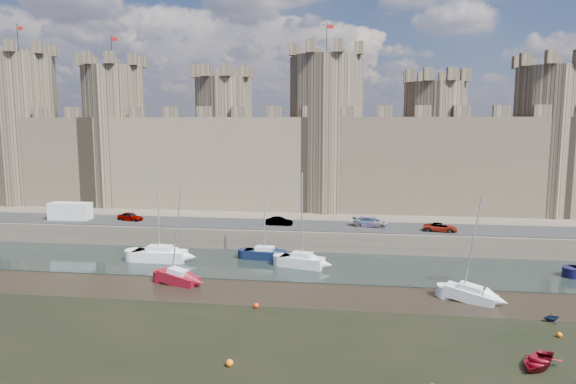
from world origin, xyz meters
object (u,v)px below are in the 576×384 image
car_0 (130,217)px  van (70,211)px  sailboat_0 (160,254)px  sailboat_2 (302,260)px  car_3 (440,228)px  car_2 (371,222)px  car_1 (279,221)px  sailboat_1 (265,253)px  sailboat_4 (178,277)px  sailboat_5 (470,294)px

car_0 → van: 8.42m
sailboat_0 → sailboat_2: 16.28m
car_3 → van: 48.83m
car_0 → car_2: car_2 is taller
car_1 → car_3: 20.03m
car_1 → sailboat_1: size_ratio=0.37×
sailboat_1 → sailboat_4: 12.18m
car_2 → sailboat_4: 26.49m
van → sailboat_5: size_ratio=0.59×
car_0 → car_2: 32.17m
sailboat_1 → sailboat_5: (20.53, -11.24, -0.07)m
sailboat_5 → sailboat_4: bearing=-157.8°
car_3 → sailboat_0: bearing=113.8°
sailboat_2 → car_2: bearing=69.4°
sailboat_2 → car_0: bearing=170.7°
sailboat_0 → sailboat_2: size_ratio=1.08×
car_0 → sailboat_2: (24.55, -10.68, -2.28)m
car_1 → sailboat_2: 11.28m
car_2 → sailboat_0: bearing=122.1°
van → sailboat_1: 29.40m
van → car_1: bearing=-1.2°
car_2 → sailboat_4: size_ratio=0.48×
car_1 → sailboat_2: bearing=-155.9°
sailboat_1 → van: bearing=170.5°
car_1 → car_3: (20.00, -1.14, -0.01)m
car_1 → sailboat_4: bearing=159.9°
car_0 → car_1: bearing=-78.5°
car_0 → sailboat_2: bearing=-100.8°
car_3 → sailboat_4: (-27.26, -16.46, -2.34)m
car_1 → sailboat_4: sailboat_4 is taller
car_2 → van: (-40.55, -0.78, 0.53)m
sailboat_1 → sailboat_4: sailboat_4 is taller
car_0 → sailboat_5: 44.81m
van → sailboat_1: (28.31, -7.38, -2.94)m
car_2 → sailboat_5: sailboat_5 is taller
car_0 → car_1: car_0 is taller
car_0 → sailboat_4: bearing=-131.1°
van → sailboat_2: size_ratio=0.53×
car_3 → van: size_ratio=0.73×
car_2 → sailboat_1: sailboat_1 is taller
car_0 → car_3: (40.44, -1.56, -0.04)m
car_3 → sailboat_5: bearing=-171.5°
car_1 → sailboat_2: sailboat_2 is taller
van → sailboat_1: bearing=-16.0°
van → sailboat_5: sailboat_5 is taller
sailboat_0 → sailboat_1: sailboat_0 is taller
car_0 → sailboat_4: (13.18, -18.02, -2.38)m
van → sailboat_1: sailboat_1 is taller
car_3 → sailboat_0: size_ratio=0.36×
car_0 → car_3: size_ratio=0.88×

